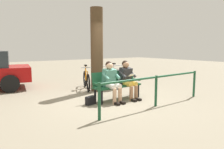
# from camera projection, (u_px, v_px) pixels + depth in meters

# --- Properties ---
(ground_plane) EXTENTS (40.00, 40.00, 0.00)m
(ground_plane) POSITION_uv_depth(u_px,v_px,m) (111.00, 101.00, 6.30)
(ground_plane) COLOR gray
(bench) EXTENTS (1.61, 0.52, 0.87)m
(bench) POSITION_uv_depth(u_px,v_px,m) (116.00, 83.00, 6.51)
(bench) COLOR #194C2D
(bench) RESTS_ON ground
(person_reading) EXTENTS (0.50, 0.77, 1.20)m
(person_reading) POSITION_uv_depth(u_px,v_px,m) (127.00, 78.00, 6.55)
(person_reading) COLOR #262628
(person_reading) RESTS_ON ground
(person_companion) EXTENTS (0.50, 0.77, 1.20)m
(person_companion) POSITION_uv_depth(u_px,v_px,m) (111.00, 80.00, 6.16)
(person_companion) COLOR #4C8C7A
(person_companion) RESTS_ON ground
(handbag) EXTENTS (0.32, 0.21, 0.24)m
(handbag) POSITION_uv_depth(u_px,v_px,m) (91.00, 100.00, 5.90)
(handbag) COLOR black
(handbag) RESTS_ON ground
(tree_trunk) EXTENTS (0.45, 0.45, 3.03)m
(tree_trunk) POSITION_uv_depth(u_px,v_px,m) (97.00, 50.00, 7.65)
(tree_trunk) COLOR #4C3823
(tree_trunk) RESTS_ON ground
(litter_bin) EXTENTS (0.37, 0.37, 0.73)m
(litter_bin) POSITION_uv_depth(u_px,v_px,m) (114.00, 80.00, 8.07)
(litter_bin) COLOR slate
(litter_bin) RESTS_ON ground
(bicycle_blue) EXTENTS (0.54, 1.65, 0.94)m
(bicycle_blue) POSITION_uv_depth(u_px,v_px,m) (115.00, 77.00, 8.92)
(bicycle_blue) COLOR black
(bicycle_blue) RESTS_ON ground
(bicycle_orange) EXTENTS (0.48, 1.67, 0.94)m
(bicycle_orange) POSITION_uv_depth(u_px,v_px,m) (99.00, 78.00, 8.59)
(bicycle_orange) COLOR black
(bicycle_orange) RESTS_ON ground
(bicycle_purple) EXTENTS (0.72, 1.58, 0.94)m
(bicycle_purple) POSITION_uv_depth(u_px,v_px,m) (86.00, 80.00, 8.05)
(bicycle_purple) COLOR black
(bicycle_purple) RESTS_ON ground
(railing_fence) EXTENTS (3.79, 0.15, 0.85)m
(railing_fence) POSITION_uv_depth(u_px,v_px,m) (156.00, 84.00, 5.69)
(railing_fence) COLOR #194C2D
(railing_fence) RESTS_ON ground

